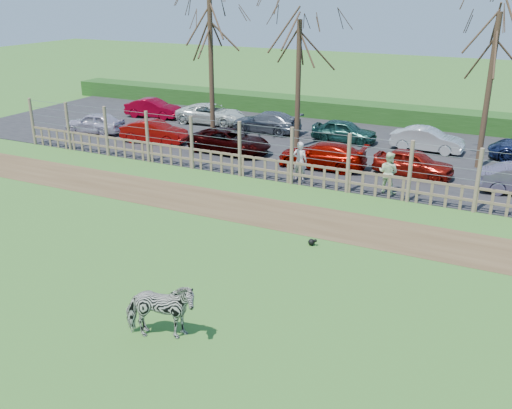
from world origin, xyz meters
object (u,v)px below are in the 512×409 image
at_px(car_4, 413,163).
at_px(car_10, 344,131).
at_px(tree_mid, 299,54).
at_px(car_8, 211,114).
at_px(car_11, 427,140).
at_px(car_2, 230,141).
at_px(visitor_b, 388,173).
at_px(tree_left, 210,36).
at_px(visitor_a, 300,161).
at_px(car_1, 154,132).
at_px(car_0, 95,123).
at_px(crow, 312,242).
at_px(tree_right, 494,54).
at_px(car_9, 266,122).
at_px(car_3, 322,155).
at_px(zebra, 160,311).
at_px(car_7, 153,108).

bearing_deg(car_4, car_10, 49.88).
relative_size(tree_mid, car_8, 1.58).
bearing_deg(car_11, car_2, 119.71).
bearing_deg(visitor_b, tree_mid, -26.86).
xyz_separation_m(tree_left, visitor_a, (6.68, -3.97, -4.71)).
distance_m(car_1, car_4, 13.84).
bearing_deg(car_0, crow, 55.18).
xyz_separation_m(tree_right, visitor_a, (-6.82, -5.47, -4.34)).
distance_m(visitor_a, car_9, 8.90).
xyz_separation_m(visitor_a, crow, (2.88, -6.03, -0.78)).
height_order(tree_right, car_3, tree_right).
relative_size(car_1, car_3, 0.88).
relative_size(tree_right, car_9, 1.78).
height_order(tree_right, car_9, tree_right).
distance_m(car_2, car_8, 6.77).
xyz_separation_m(zebra, car_1, (-10.99, 15.14, -0.12)).
xyz_separation_m(car_8, car_10, (8.75, -0.68, 0.00)).
distance_m(tree_right, car_3, 8.68).
height_order(visitor_a, visitor_b, same).
bearing_deg(car_8, car_9, -102.80).
xyz_separation_m(car_0, car_8, (4.83, 5.08, 0.00)).
height_order(tree_mid, car_7, tree_mid).
height_order(crow, car_4, car_4).
xyz_separation_m(tree_mid, car_10, (1.88, 2.22, -4.23)).
xyz_separation_m(tree_mid, zebra, (3.67, -17.59, -4.11)).
bearing_deg(car_8, car_1, 170.09).
bearing_deg(car_2, car_8, 41.59).
bearing_deg(car_4, zebra, 173.07).
height_order(tree_left, car_3, tree_left).
distance_m(car_7, car_10, 13.01).
distance_m(tree_right, car_8, 16.70).
relative_size(zebra, car_11, 0.49).
height_order(tree_mid, zebra, tree_mid).
distance_m(tree_left, car_10, 8.71).
distance_m(car_4, car_11, 4.52).
relative_size(tree_left, car_0, 2.24).
distance_m(visitor_b, car_11, 7.22).
xyz_separation_m(crow, car_3, (-2.63, 8.20, 0.52)).
xyz_separation_m(car_7, car_11, (17.41, -0.42, 0.00)).
relative_size(car_3, car_11, 1.14).
bearing_deg(car_7, car_2, -127.16).
distance_m(zebra, car_11, 20.08).
distance_m(car_3, car_10, 5.05).
bearing_deg(car_3, car_7, -115.16).
relative_size(car_3, car_10, 1.17).
bearing_deg(visitor_a, car_3, -100.96).
bearing_deg(car_4, car_11, 6.40).
xyz_separation_m(car_0, car_3, (14.12, -0.61, 0.00)).
bearing_deg(car_2, tree_left, 55.17).
bearing_deg(tree_mid, car_3, -49.05).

